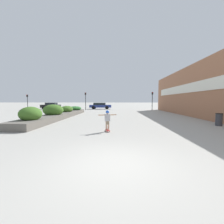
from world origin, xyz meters
The scene contains 12 objects.
ground_plane centered at (0.00, 0.00, 0.00)m, with size 300.00×300.00×0.00m, color #A3A099.
building_wall_right centered at (8.89, 11.34, 3.03)m, with size 0.67×31.97×6.04m.
planter_box centered at (-6.18, 11.73, 0.53)m, with size 1.97×15.24×1.50m.
skateboard centered at (-0.52, 4.71, 0.07)m, with size 0.36×0.64×0.10m.
skateboarder centered at (-0.52, 4.71, 0.82)m, with size 1.09×0.40×1.20m.
trash_bin centered at (7.67, 7.09, 0.47)m, with size 0.49×0.49×0.94m.
car_leftmost centered at (16.19, 29.91, 0.77)m, with size 4.53×1.97×1.43m.
car_center_left centered at (-3.72, 29.15, 0.77)m, with size 4.79×1.95×1.41m.
car_center_right centered at (-14.90, 28.97, 0.76)m, with size 3.99×2.05×1.44m.
traffic_light_left centered at (-6.26, 25.47, 2.37)m, with size 0.28×0.30×3.48m.
traffic_light_right centered at (6.77, 24.64, 2.39)m, with size 0.28×0.30×3.51m.
traffic_light_far_left centered at (-18.10, 25.42, 2.13)m, with size 0.28×0.30×3.08m.
Camera 1 is at (0.08, -4.26, 1.87)m, focal length 24.00 mm.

